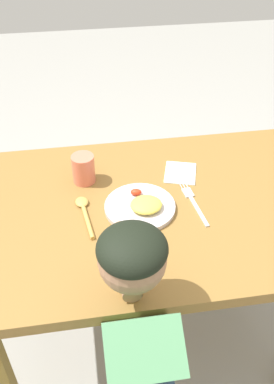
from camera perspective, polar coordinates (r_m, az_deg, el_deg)
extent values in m
plane|color=#989790|center=(1.98, 1.08, -18.51)|extent=(8.00, 8.00, 0.00)
cube|color=olive|center=(1.40, 1.44, -2.54)|extent=(1.26, 0.79, 0.04)
cube|color=olive|center=(1.54, -17.97, -22.51)|extent=(0.06, 0.06, 0.72)
cube|color=olive|center=(1.89, -16.38, -6.57)|extent=(0.06, 0.06, 0.72)
cube|color=olive|center=(2.00, 14.82, -3.25)|extent=(0.06, 0.06, 0.72)
cylinder|color=silver|center=(1.37, 0.40, -2.04)|extent=(0.23, 0.23, 0.02)
ellipsoid|color=#E8D34A|center=(1.35, 1.26, -1.73)|extent=(0.10, 0.09, 0.03)
ellipsoid|color=red|center=(1.40, -0.12, -0.02)|extent=(0.04, 0.03, 0.02)
cube|color=silver|center=(1.38, 8.38, -2.57)|extent=(0.03, 0.15, 0.01)
cube|color=silver|center=(1.45, 6.93, -0.09)|extent=(0.04, 0.05, 0.01)
cylinder|color=silver|center=(1.48, 6.70, 1.03)|extent=(0.01, 0.04, 0.00)
cylinder|color=silver|center=(1.48, 6.32, 0.96)|extent=(0.01, 0.04, 0.00)
cylinder|color=silver|center=(1.48, 5.93, 0.89)|extent=(0.01, 0.04, 0.00)
cylinder|color=gold|center=(1.33, -6.69, -4.09)|extent=(0.03, 0.15, 0.01)
ellipsoid|color=gold|center=(1.41, -7.51, -1.35)|extent=(0.05, 0.06, 0.02)
cylinder|color=#E57258|center=(1.47, -7.28, 3.15)|extent=(0.08, 0.08, 0.10)
cube|color=#599966|center=(1.12, 0.18, -20.17)|extent=(0.17, 0.30, 0.36)
sphere|color=#9E7051|center=(1.00, -0.66, -9.15)|extent=(0.17, 0.17, 0.17)
ellipsoid|color=black|center=(0.97, -0.68, -7.70)|extent=(0.17, 0.17, 0.09)
cylinder|color=#9E7051|center=(1.19, -1.51, -9.08)|extent=(0.05, 0.26, 0.05)
cube|color=white|center=(1.53, 5.90, 2.60)|extent=(0.14, 0.16, 0.00)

